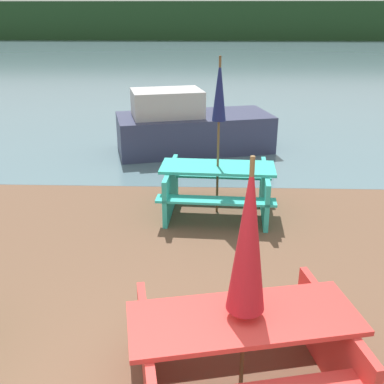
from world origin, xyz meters
The scene contains 7 objects.
water centered at (0.00, 30.70, 0.00)m, with size 60.00×50.00×0.00m.
far_treeline centered at (0.00, 50.70, 2.00)m, with size 80.00×1.60×4.00m.
picnic_table_red centered at (0.72, 1.01, 0.45)m, with size 2.10×1.73×0.73m.
picnic_table_teal centered at (0.57, 4.64, 0.46)m, with size 1.84×1.48×0.77m.
umbrella_navy centered at (0.57, 4.64, 1.90)m, with size 0.21×0.21×2.42m.
umbrella_crimson centered at (0.72, 1.01, 1.44)m, with size 0.30×0.30×2.07m.
boat centered at (-0.01, 8.07, 0.54)m, with size 3.71×2.32×1.40m.
Camera 1 is at (0.41, -1.97, 3.00)m, focal length 42.00 mm.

